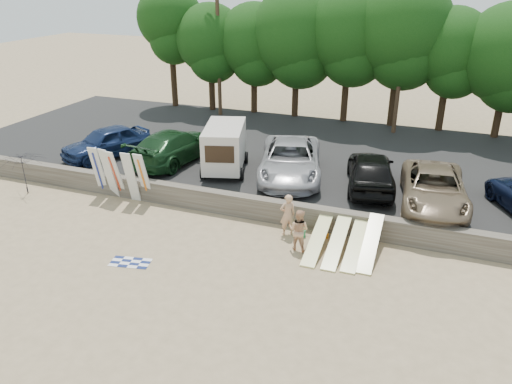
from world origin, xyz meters
TOP-DOWN VIEW (x-y plane):
  - ground at (0.00, 0.00)m, footprint 120.00×120.00m
  - seawall at (0.00, 3.00)m, footprint 44.00×0.50m
  - parking_lot at (0.00, 10.50)m, footprint 44.00×14.50m
  - treeline at (1.46, 17.46)m, footprint 33.37×6.49m
  - utility_poles at (2.00, 16.00)m, footprint 25.80×0.26m
  - box_trailer at (-5.26, 6.19)m, footprint 2.88×4.04m
  - car_0 at (-12.12, 5.81)m, footprint 3.82×5.25m
  - car_1 at (-8.33, 6.47)m, footprint 2.99×6.11m
  - car_2 at (-1.92, 6.56)m, footprint 4.44×6.83m
  - car_3 at (1.99, 6.51)m, footprint 3.06×5.48m
  - car_4 at (4.83, 5.58)m, footprint 3.26×5.99m
  - surfboard_upright_0 at (-10.27, 2.60)m, footprint 0.54×0.66m
  - surfboard_upright_1 at (-9.63, 2.54)m, footprint 0.58×0.68m
  - surfboard_upright_2 at (-9.27, 2.56)m, footprint 0.53×0.81m
  - surfboard_upright_3 at (-8.38, 2.48)m, footprint 0.51×0.62m
  - surfboard_upright_4 at (-7.80, 2.64)m, footprint 0.53×0.73m
  - surfboard_low_0 at (0.83, 1.31)m, footprint 0.56×2.92m
  - surfboard_low_1 at (1.60, 1.32)m, footprint 0.56×2.90m
  - surfboard_low_2 at (2.30, 1.43)m, footprint 0.56×2.91m
  - surfboard_low_3 at (2.85, 1.53)m, footprint 0.56×2.82m
  - beachgoer_a at (-0.63, 2.07)m, footprint 0.78×0.71m
  - beachgoer_b at (0.14, 1.05)m, footprint 0.92×0.76m
  - cooler at (-0.06, 2.12)m, footprint 0.45×0.39m
  - gear_bag at (0.88, 2.36)m, footprint 0.38×0.35m
  - beach_towel at (-5.47, -2.14)m, footprint 1.76×1.76m
  - beach_umbrella at (-13.88, 1.59)m, footprint 3.03×3.04m

SIDE VIEW (x-z plane):
  - ground at x=0.00m, z-range 0.00..0.00m
  - beach_towel at x=-5.47m, z-range 0.01..0.01m
  - gear_bag at x=0.88m, z-range 0.00..0.22m
  - cooler at x=-0.06m, z-range 0.00..0.32m
  - parking_lot at x=0.00m, z-range 0.00..0.70m
  - surfboard_low_0 at x=0.83m, z-range 0.00..0.81m
  - surfboard_low_2 at x=2.30m, z-range 0.00..0.88m
  - surfboard_low_1 at x=1.60m, z-range 0.00..0.91m
  - seawall at x=0.00m, z-range 0.00..1.00m
  - surfboard_low_3 at x=2.85m, z-range 0.00..1.16m
  - beachgoer_b at x=0.14m, z-range 0.00..1.70m
  - beachgoer_a at x=-0.63m, z-range 0.00..1.80m
  - beach_umbrella at x=-13.88m, z-range 0.00..2.04m
  - surfboard_upright_2 at x=-9.27m, z-range 0.00..2.51m
  - surfboard_upright_4 at x=-7.80m, z-range 0.00..2.53m
  - surfboard_upright_0 at x=-10.27m, z-range 0.00..2.55m
  - surfboard_upright_3 at x=-8.38m, z-range 0.00..2.55m
  - surfboard_upright_1 at x=-9.63m, z-range 0.00..2.55m
  - car_4 at x=4.83m, z-range 0.70..2.29m
  - car_0 at x=-12.12m, z-range 0.70..2.36m
  - car_1 at x=-8.33m, z-range 0.70..2.41m
  - car_2 at x=-1.92m, z-range 0.70..2.45m
  - car_3 at x=1.99m, z-range 0.70..2.46m
  - box_trailer at x=-5.26m, z-range 0.84..3.18m
  - utility_poles at x=2.00m, z-range 0.93..9.93m
  - treeline at x=1.46m, z-range 1.48..10.80m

